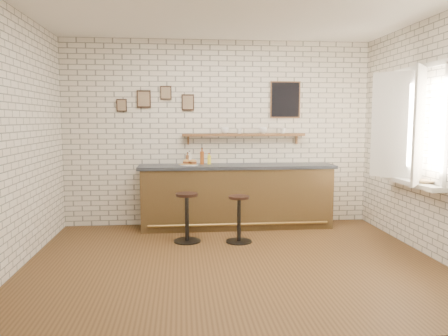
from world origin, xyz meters
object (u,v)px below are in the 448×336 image
at_px(bar_counter, 237,196).
at_px(shelf_cup_c, 263,130).
at_px(shelf_cup_d, 283,131).
at_px(sandwich_plate, 189,165).
at_px(shelf_cup_a, 225,130).
at_px(condiment_bottle_yellow, 209,160).
at_px(bitters_bottle_amber, 202,158).
at_px(book_lower, 418,182).
at_px(bitters_bottle_white, 190,159).
at_px(shelf_cup_b, 239,131).
at_px(bar_stool_right, 239,217).
at_px(ciabatta_sandwich, 190,162).
at_px(bar_stool_left, 187,216).
at_px(book_upper, 420,181).
at_px(bitters_bottle_brown, 188,160).

bearing_deg(bar_counter, shelf_cup_c, 23.50).
relative_size(bar_counter, shelf_cup_d, 34.43).
height_order(sandwich_plate, shelf_cup_a, shelf_cup_a).
xyz_separation_m(bar_counter, condiment_bottle_yellow, (-0.43, 0.12, 0.58)).
distance_m(bitters_bottle_amber, book_lower, 3.19).
height_order(condiment_bottle_yellow, shelf_cup_c, shelf_cup_c).
height_order(bitters_bottle_white, shelf_cup_b, shelf_cup_b).
bearing_deg(condiment_bottle_yellow, shelf_cup_c, 5.08).
relative_size(bar_counter, shelf_cup_a, 24.31).
bearing_deg(bar_stool_right, ciabatta_sandwich, 127.24).
height_order(ciabatta_sandwich, bar_stool_left, ciabatta_sandwich).
relative_size(bitters_bottle_amber, shelf_cup_c, 2.11).
bearing_deg(bar_counter, bitters_bottle_amber, 167.46).
relative_size(sandwich_plate, book_lower, 1.28).
height_order(shelf_cup_c, shelf_cup_d, shelf_cup_c).
distance_m(ciabatta_sandwich, bitters_bottle_white, 0.12).
xyz_separation_m(bar_stool_left, bar_stool_right, (0.73, -0.09, -0.02)).
bearing_deg(bar_stool_right, shelf_cup_c, 63.16).
bearing_deg(shelf_cup_d, sandwich_plate, 163.67).
bearing_deg(condiment_bottle_yellow, bitters_bottle_amber, 180.00).
xyz_separation_m(bar_stool_left, shelf_cup_c, (1.27, 0.97, 1.18)).
relative_size(sandwich_plate, bitters_bottle_white, 1.27).
bearing_deg(bitters_bottle_white, book_upper, -31.96).
bearing_deg(ciabatta_sandwich, bar_stool_right, -52.76).
bearing_deg(shelf_cup_d, bar_stool_left, -171.90).
bearing_deg(condiment_bottle_yellow, bitters_bottle_white, 180.00).
distance_m(bitters_bottle_brown, book_lower, 3.38).
xyz_separation_m(shelf_cup_a, book_upper, (2.28, -1.86, -0.59)).
distance_m(bar_counter, bitters_bottle_white, 0.96).
distance_m(bar_stool_right, shelf_cup_c, 1.69).
height_order(bar_counter, bar_stool_right, bar_counter).
bearing_deg(bitters_bottle_amber, sandwich_plate, -152.18).
relative_size(ciabatta_sandwich, shelf_cup_a, 1.99).
xyz_separation_m(ciabatta_sandwich, shelf_cup_a, (0.58, 0.19, 0.49)).
bearing_deg(book_lower, bar_stool_right, 176.71).
xyz_separation_m(bar_counter, book_lower, (2.12, -1.62, 0.43)).
bearing_deg(shelf_cup_a, ciabatta_sandwich, -179.37).
bearing_deg(bar_stool_left, book_upper, -16.93).
height_order(ciabatta_sandwich, shelf_cup_c, shelf_cup_c).
relative_size(sandwich_plate, bitters_bottle_amber, 1.05).
distance_m(shelf_cup_a, shelf_cup_c, 0.63).
bearing_deg(shelf_cup_a, book_upper, -56.77).
xyz_separation_m(sandwich_plate, book_lower, (2.87, -1.64, -0.08)).
relative_size(bar_counter, shelf_cup_b, 34.97).
relative_size(bitters_bottle_white, book_upper, 1.01).
bearing_deg(bar_stool_right, shelf_cup_d, 51.03).
bearing_deg(shelf_cup_b, condiment_bottle_yellow, 134.87).
relative_size(bitters_bottle_white, bitters_bottle_amber, 0.82).
bearing_deg(bitters_bottle_brown, shelf_cup_c, 3.67).
height_order(ciabatta_sandwich, shelf_cup_b, shelf_cup_b).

